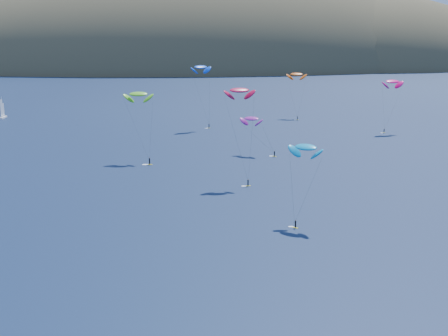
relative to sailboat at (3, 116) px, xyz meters
name	(u,v)px	position (x,y,z in m)	size (l,w,h in m)	color
island	(209,74)	(114.33, 341.60, -11.61)	(730.00, 300.00, 210.00)	#3D3526
sailboat	(3,116)	(0.00, 0.00, 0.00)	(7.87, 6.81, 9.75)	white
kitesurfer_3	(138,94)	(64.88, -86.87, 19.57)	(9.10, 13.03, 22.98)	yellow
kitesurfer_4	(201,67)	(87.49, -30.23, 23.59)	(9.79, 8.06, 26.99)	yellow
kitesurfer_5	(306,147)	(103.82, -154.01, 15.58)	(8.41, 10.11, 18.70)	yellow
kitesurfer_6	(252,119)	(101.37, -82.91, 10.67)	(11.80, 10.49, 13.75)	yellow
kitesurfer_8	(393,82)	(161.80, -46.17, 18.70)	(9.92, 7.78, 22.14)	yellow
kitesurfer_9	(240,90)	(93.46, -117.19, 23.88)	(8.54, 10.08, 27.10)	yellow
kitesurfer_11	(297,74)	(132.08, -5.06, 18.20)	(9.20, 14.04, 21.51)	yellow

